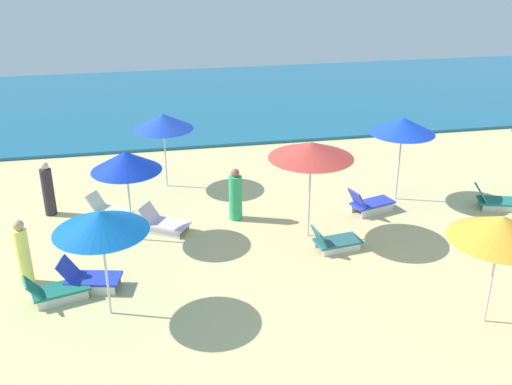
{
  "coord_description": "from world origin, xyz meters",
  "views": [
    {
      "loc": [
        -4.6,
        -4.83,
        7.73
      ],
      "look_at": [
        -1.77,
        9.72,
        1.15
      ],
      "focal_mm": 42.45,
      "sensor_mm": 36.0,
      "label": 1
    }
  ],
  "objects": [
    {
      "name": "ocean",
      "position": [
        0.0,
        23.35,
        0.06
      ],
      "size": [
        60.0,
        13.3,
        0.12
      ],
      "primitive_type": "cube",
      "color": "#1B6184",
      "rests_on": "ground_plane"
    },
    {
      "name": "umbrella_3",
      "position": [
        -4.0,
        13.36,
        2.16
      ],
      "size": [
        1.87,
        1.87,
        2.4
      ],
      "color": "silver",
      "rests_on": "ground_plane"
    },
    {
      "name": "lounge_chair_1_0",
      "position": [
        -6.11,
        7.62,
        0.28
      ],
      "size": [
        1.47,
        0.91,
        0.73
      ],
      "rotation": [
        0.0,
        0.0,
        1.35
      ],
      "color": "silver",
      "rests_on": "ground_plane"
    },
    {
      "name": "beachgoer_2",
      "position": [
        -7.55,
        8.13,
        0.79
      ],
      "size": [
        0.43,
        0.43,
        1.65
      ],
      "rotation": [
        0.0,
        0.0,
        2.08
      ],
      "color": "#F9F76C",
      "rests_on": "ground_plane"
    },
    {
      "name": "lounge_chair_2_0",
      "position": [
        0.01,
        8.31,
        0.24
      ],
      "size": [
        1.33,
        0.79,
        0.68
      ],
      "rotation": [
        0.0,
        0.0,
        1.72
      ],
      "color": "silver",
      "rests_on": "ground_plane"
    },
    {
      "name": "umbrella_0",
      "position": [
        2.21,
        4.71,
        2.23
      ],
      "size": [
        2.07,
        2.07,
        2.49
      ],
      "color": "silver",
      "rests_on": "ground_plane"
    },
    {
      "name": "lounge_chair_5_1",
      "position": [
        -5.75,
        11.19,
        0.28
      ],
      "size": [
        1.38,
        1.16,
        0.73
      ],
      "rotation": [
        0.0,
        0.0,
        1.0
      ],
      "color": "silver",
      "rests_on": "ground_plane"
    },
    {
      "name": "umbrella_2",
      "position": [
        -0.45,
        9.17,
        2.47
      ],
      "size": [
        2.22,
        2.22,
        2.68
      ],
      "color": "silver",
      "rests_on": "ground_plane"
    },
    {
      "name": "lounge_chair_5_0",
      "position": [
        -4.28,
        10.19,
        0.25
      ],
      "size": [
        1.45,
        1.23,
        0.7
      ],
      "rotation": [
        0.0,
        0.0,
        1.03
      ],
      "color": "silver",
      "rests_on": "ground_plane"
    },
    {
      "name": "lounge_chair_1_1",
      "position": [
        -6.81,
        7.27,
        0.25
      ],
      "size": [
        1.47,
        0.94,
        0.66
      ],
      "rotation": [
        0.0,
        0.0,
        1.85
      ],
      "color": "silver",
      "rests_on": "ground_plane"
    },
    {
      "name": "umbrella_1",
      "position": [
        -5.61,
        6.52,
        2.22
      ],
      "size": [
        1.97,
        1.97,
        2.44
      ],
      "color": "silver",
      "rests_on": "ground_plane"
    },
    {
      "name": "umbrella_5",
      "position": [
        -5.11,
        9.88,
        2.24
      ],
      "size": [
        1.81,
        1.81,
        2.5
      ],
      "color": "silver",
      "rests_on": "ground_plane"
    },
    {
      "name": "lounge_chair_6_0",
      "position": [
        5.52,
        9.8,
        0.24
      ],
      "size": [
        1.52,
        1.01,
        0.69
      ],
      "rotation": [
        0.0,
        0.0,
        1.28
      ],
      "color": "silver",
      "rests_on": "ground_plane"
    },
    {
      "name": "beachgoer_1",
      "position": [
        -2.2,
        10.58,
        0.71
      ],
      "size": [
        0.49,
        0.49,
        1.54
      ],
      "rotation": [
        0.0,
        0.0,
        1.2
      ],
      "color": "#32AF6A",
      "rests_on": "ground_plane"
    },
    {
      "name": "lounge_chair_4_0",
      "position": [
        1.7,
        10.23,
        0.29
      ],
      "size": [
        1.48,
        0.94,
        0.81
      ],
      "rotation": [
        0.0,
        0.0,
        1.87
      ],
      "color": "silver",
      "rests_on": "ground_plane"
    },
    {
      "name": "beachgoer_0",
      "position": [
        -7.43,
        11.89,
        0.76
      ],
      "size": [
        0.38,
        0.38,
        1.62
      ],
      "rotation": [
        0.0,
        0.0,
        1.72
      ],
      "color": "#312931",
      "rests_on": "ground_plane"
    },
    {
      "name": "umbrella_4",
      "position": [
        2.85,
        10.99,
        2.35
      ],
      "size": [
        1.92,
        1.92,
        2.59
      ],
      "color": "silver",
      "rests_on": "ground_plane"
    }
  ]
}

